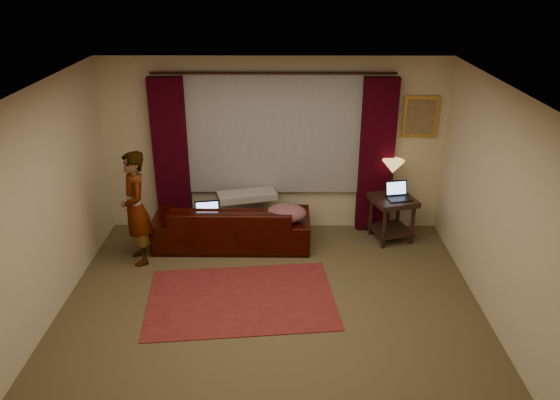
% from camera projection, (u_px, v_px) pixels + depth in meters
% --- Properties ---
extents(floor, '(5.00, 5.00, 0.01)m').
position_uv_depth(floor, '(271.00, 322.00, 6.24)').
color(floor, brown).
rests_on(floor, ground).
extents(ceiling, '(5.00, 5.00, 0.02)m').
position_uv_depth(ceiling, '(269.00, 97.00, 5.20)').
color(ceiling, silver).
rests_on(ceiling, ground).
extents(wall_back, '(5.00, 0.02, 2.60)m').
position_uv_depth(wall_back, '(274.00, 146.00, 8.01)').
color(wall_back, beige).
rests_on(wall_back, ground).
extents(wall_front, '(5.00, 0.02, 2.60)m').
position_uv_depth(wall_front, '(261.00, 391.00, 3.42)').
color(wall_front, beige).
rests_on(wall_front, ground).
extents(wall_left, '(0.02, 5.00, 2.60)m').
position_uv_depth(wall_left, '(32.00, 219.00, 5.73)').
color(wall_left, beige).
rests_on(wall_left, ground).
extents(wall_right, '(0.02, 5.00, 2.60)m').
position_uv_depth(wall_right, '(509.00, 220.00, 5.70)').
color(wall_right, beige).
rests_on(wall_right, ground).
extents(sheer_curtain, '(2.50, 0.05, 1.80)m').
position_uv_depth(sheer_curtain, '(274.00, 134.00, 7.87)').
color(sheer_curtain, '#96969D').
rests_on(sheer_curtain, wall_back).
extents(drape_left, '(0.50, 0.14, 2.30)m').
position_uv_depth(drape_left, '(171.00, 156.00, 7.96)').
color(drape_left, black).
rests_on(drape_left, floor).
extents(drape_right, '(0.50, 0.14, 2.30)m').
position_uv_depth(drape_right, '(376.00, 156.00, 7.95)').
color(drape_right, black).
rests_on(drape_right, floor).
extents(curtain_rod, '(0.04, 0.04, 3.40)m').
position_uv_depth(curtain_rod, '(273.00, 73.00, 7.47)').
color(curtain_rod, black).
rests_on(curtain_rod, wall_back).
extents(picture_frame, '(0.50, 0.04, 0.60)m').
position_uv_depth(picture_frame, '(420.00, 117.00, 7.79)').
color(picture_frame, '#BE8B36').
rests_on(picture_frame, wall_back).
extents(sofa, '(2.24, 0.98, 0.90)m').
position_uv_depth(sofa, '(232.00, 215.00, 7.80)').
color(sofa, black).
rests_on(sofa, floor).
extents(throw_blanket, '(0.90, 0.54, 0.10)m').
position_uv_depth(throw_blanket, '(247.00, 180.00, 7.83)').
color(throw_blanket, '#9B9A94').
rests_on(throw_blanket, sofa).
extents(clothing_pile, '(0.62, 0.51, 0.24)m').
position_uv_depth(clothing_pile, '(286.00, 214.00, 7.57)').
color(clothing_pile, '#794952').
rests_on(clothing_pile, sofa).
extents(laptop_sofa, '(0.41, 0.43, 0.25)m').
position_uv_depth(laptop_sofa, '(208.00, 213.00, 7.57)').
color(laptop_sofa, black).
rests_on(laptop_sofa, sofa).
extents(area_rug, '(2.40, 1.73, 0.01)m').
position_uv_depth(area_rug, '(241.00, 299.00, 6.66)').
color(area_rug, maroon).
rests_on(area_rug, floor).
extents(end_table, '(0.72, 0.72, 0.67)m').
position_uv_depth(end_table, '(391.00, 219.00, 7.98)').
color(end_table, black).
rests_on(end_table, floor).
extents(tiffany_lamp, '(0.37, 0.37, 0.51)m').
position_uv_depth(tiffany_lamp, '(392.00, 177.00, 7.89)').
color(tiffany_lamp, olive).
rests_on(tiffany_lamp, end_table).
extents(laptop_table, '(0.39, 0.42, 0.24)m').
position_uv_depth(laptop_table, '(399.00, 191.00, 7.74)').
color(laptop_table, black).
rests_on(laptop_table, end_table).
extents(person, '(0.61, 0.61, 1.57)m').
position_uv_depth(person, '(136.00, 209.00, 7.22)').
color(person, '#9B9A94').
rests_on(person, floor).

